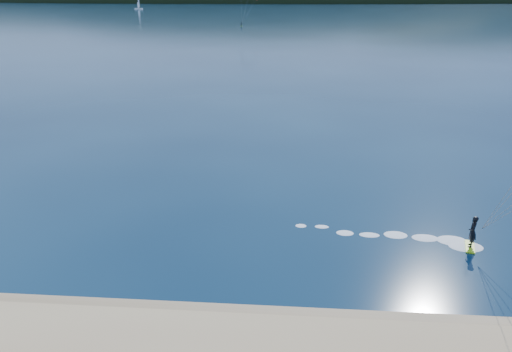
# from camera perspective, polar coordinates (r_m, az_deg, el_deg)

# --- Properties ---
(wet_sand) EXTENTS (220.00, 2.50, 0.10)m
(wet_sand) POSITION_cam_1_polar(r_m,az_deg,el_deg) (22.99, -5.02, -16.51)
(wet_sand) COLOR #967E57
(wet_sand) RESTS_ON ground
(headland) EXTENTS (1200.00, 310.00, 140.00)m
(headland) POSITION_cam_1_polar(r_m,az_deg,el_deg) (758.92, 4.54, 19.70)
(headland) COLOR black
(headland) RESTS_ON ground
(sailboat) EXTENTS (7.14, 4.48, 9.97)m
(sailboat) POSITION_cam_1_polar(r_m,az_deg,el_deg) (434.72, -13.57, 18.53)
(sailboat) COLOR white
(sailboat) RESTS_ON ground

